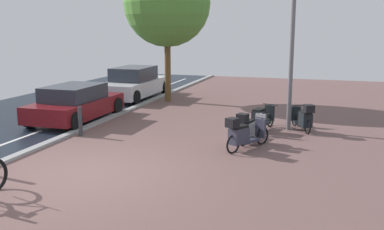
# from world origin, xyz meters

# --- Properties ---
(ground) EXTENTS (21.00, 40.00, 0.13)m
(ground) POSITION_xyz_m (1.43, 0.00, -0.02)
(ground) COLOR black
(scooter_near) EXTENTS (1.03, 1.60, 0.97)m
(scooter_near) POSITION_xyz_m (2.98, 2.92, 0.44)
(scooter_near) COLOR black
(scooter_near) RESTS_ON ground
(scooter_mid) EXTENTS (0.76, 1.79, 0.93)m
(scooter_mid) POSITION_xyz_m (2.99, 3.82, 0.42)
(scooter_mid) COLOR black
(scooter_mid) RESTS_ON ground
(scooter_far) EXTENTS (0.91, 1.53, 0.95)m
(scooter_far) POSITION_xyz_m (4.39, 5.63, 0.43)
(scooter_far) COLOR black
(scooter_far) RESTS_ON ground
(scooter_extra) EXTENTS (0.70, 1.64, 0.79)m
(scooter_extra) POSITION_xyz_m (3.12, 5.28, 0.40)
(scooter_extra) COLOR black
(scooter_extra) RESTS_ON ground
(parked_car_near) EXTENTS (1.92, 3.95, 1.26)m
(parked_car_near) POSITION_xyz_m (-3.40, 4.92, 0.60)
(parked_car_near) COLOR maroon
(parked_car_near) RESTS_ON ground
(parked_car_far) EXTENTS (1.90, 4.45, 1.43)m
(parked_car_far) POSITION_xyz_m (-3.53, 10.12, 0.66)
(parked_car_far) COLOR silver
(parked_car_far) RESTS_ON ground
(lamp_post) EXTENTS (0.20, 0.52, 5.35)m
(lamp_post) POSITION_xyz_m (3.93, 5.70, 2.99)
(lamp_post) COLOR slate
(lamp_post) RESTS_ON ground
(street_tree) EXTENTS (3.71, 3.71, 6.09)m
(street_tree) POSITION_xyz_m (-1.70, 9.70, 4.23)
(street_tree) COLOR brown
(street_tree) RESTS_ON ground
(bollard_far) EXTENTS (0.12, 0.12, 0.89)m
(bollard_far) POSITION_xyz_m (-2.05, 3.01, 0.45)
(bollard_far) COLOR #38383D
(bollard_far) RESTS_ON ground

